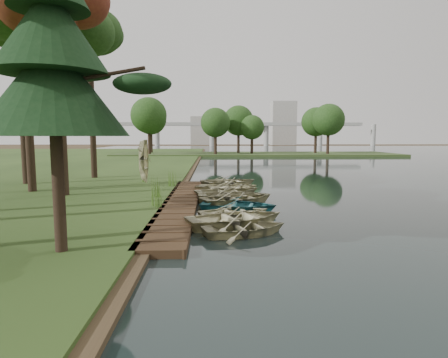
{
  "coord_description": "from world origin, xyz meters",
  "views": [
    {
      "loc": [
        -0.09,
        -18.0,
        3.4
      ],
      "look_at": [
        0.5,
        -0.03,
        1.36
      ],
      "focal_mm": 30.0,
      "sensor_mm": 36.0,
      "label": 1
    }
  ],
  "objects_px": {
    "rowboat_1": "(236,216)",
    "rowboat_2": "(235,211)",
    "rowboat_0": "(246,226)",
    "stored_rowboat": "(146,179)",
    "pine_tree": "(52,56)",
    "boardwalk": "(181,204)"
  },
  "relations": [
    {
      "from": "rowboat_1",
      "to": "rowboat_2",
      "type": "distance_m",
      "value": 1.46
    },
    {
      "from": "rowboat_0",
      "to": "rowboat_2",
      "type": "distance_m",
      "value": 2.65
    },
    {
      "from": "stored_rowboat",
      "to": "rowboat_0",
      "type": "bearing_deg",
      "value": -152.48
    },
    {
      "from": "rowboat_1",
      "to": "stored_rowboat",
      "type": "distance_m",
      "value": 12.48
    },
    {
      "from": "rowboat_1",
      "to": "stored_rowboat",
      "type": "xyz_separation_m",
      "value": [
        -5.35,
        11.27,
        0.16
      ]
    },
    {
      "from": "stored_rowboat",
      "to": "pine_tree",
      "type": "distance_m",
      "value": 15.7
    },
    {
      "from": "rowboat_2",
      "to": "stored_rowboat",
      "type": "distance_m",
      "value": 11.19
    },
    {
      "from": "boardwalk",
      "to": "rowboat_1",
      "type": "relative_size",
      "value": 4.21
    },
    {
      "from": "rowboat_0",
      "to": "stored_rowboat",
      "type": "relative_size",
      "value": 1.03
    },
    {
      "from": "boardwalk",
      "to": "rowboat_1",
      "type": "bearing_deg",
      "value": -60.32
    },
    {
      "from": "rowboat_1",
      "to": "stored_rowboat",
      "type": "height_order",
      "value": "stored_rowboat"
    },
    {
      "from": "rowboat_0",
      "to": "stored_rowboat",
      "type": "height_order",
      "value": "stored_rowboat"
    },
    {
      "from": "boardwalk",
      "to": "pine_tree",
      "type": "height_order",
      "value": "pine_tree"
    },
    {
      "from": "rowboat_2",
      "to": "stored_rowboat",
      "type": "relative_size",
      "value": 1.04
    },
    {
      "from": "rowboat_2",
      "to": "stored_rowboat",
      "type": "height_order",
      "value": "stored_rowboat"
    },
    {
      "from": "boardwalk",
      "to": "stored_rowboat",
      "type": "distance_m",
      "value": 7.59
    },
    {
      "from": "rowboat_2",
      "to": "pine_tree",
      "type": "distance_m",
      "value": 8.82
    },
    {
      "from": "rowboat_0",
      "to": "rowboat_1",
      "type": "bearing_deg",
      "value": -5.45
    },
    {
      "from": "boardwalk",
      "to": "rowboat_0",
      "type": "height_order",
      "value": "rowboat_0"
    },
    {
      "from": "rowboat_1",
      "to": "rowboat_2",
      "type": "xyz_separation_m",
      "value": [
        0.03,
        1.46,
        -0.08
      ]
    },
    {
      "from": "boardwalk",
      "to": "rowboat_0",
      "type": "distance_m",
      "value": 6.08
    },
    {
      "from": "rowboat_2",
      "to": "pine_tree",
      "type": "xyz_separation_m",
      "value": [
        -5.06,
        -5.12,
        5.1
      ]
    }
  ]
}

